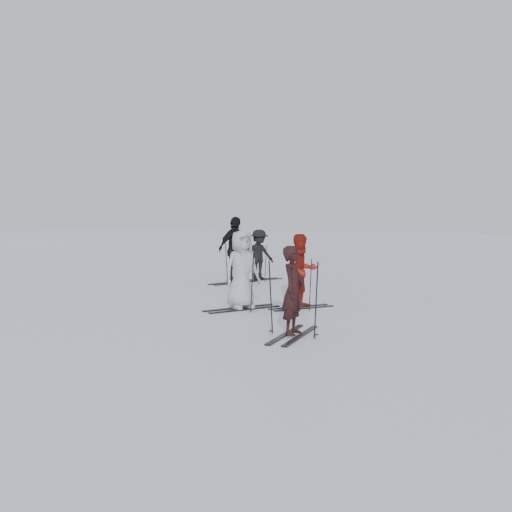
{
  "coord_description": "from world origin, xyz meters",
  "views": [
    {
      "loc": [
        7.02,
        -11.96,
        2.03
      ],
      "look_at": [
        0.0,
        1.0,
        1.0
      ],
      "focal_mm": 40.0,
      "sensor_mm": 36.0,
      "label": 1
    }
  ],
  "objects": [
    {
      "name": "skis_uphill_left",
      "position": [
        -1.76,
        2.9,
        0.67
      ],
      "size": [
        2.05,
        1.54,
        1.33
      ],
      "primitive_type": null,
      "rotation": [
        0.0,
        0.0,
        1.22
      ],
      "color": "black",
      "rests_on": "ground"
    },
    {
      "name": "skier_grey",
      "position": [
        0.87,
        -1.25,
        0.85
      ],
      "size": [
        0.87,
        0.98,
        1.7
      ],
      "primitive_type": "imported",
      "rotation": [
        0.0,
        0.0,
        1.08
      ],
      "color": "#A2A7AB",
      "rests_on": "ground"
    },
    {
      "name": "skis_near_dark",
      "position": [
        3.02,
        -3.25,
        0.66
      ],
      "size": [
        1.91,
        1.16,
        1.32
      ],
      "primitive_type": null,
      "rotation": [
        0.0,
        0.0,
        1.68
      ],
      "color": "black",
      "rests_on": "ground"
    },
    {
      "name": "skier_near_dark",
      "position": [
        3.02,
        -3.25,
        0.75
      ],
      "size": [
        0.42,
        0.59,
        1.51
      ],
      "primitive_type": "imported",
      "rotation": [
        0.0,
        0.0,
        1.68
      ],
      "color": "black",
      "rests_on": "ground"
    },
    {
      "name": "skis_uphill_far",
      "position": [
        -1.5,
        3.97,
        0.6
      ],
      "size": [
        1.86,
        1.54,
        1.2
      ],
      "primitive_type": null,
      "rotation": [
        0.0,
        0.0,
        1.09
      ],
      "color": "black",
      "rests_on": "ground"
    },
    {
      "name": "skier_red",
      "position": [
        1.95,
        -0.49,
        0.81
      ],
      "size": [
        0.94,
        0.99,
        1.61
      ],
      "primitive_type": "imported",
      "rotation": [
        0.0,
        0.0,
        0.99
      ],
      "color": "maroon",
      "rests_on": "ground"
    },
    {
      "name": "ground",
      "position": [
        0.0,
        0.0,
        0.0
      ],
      "size": [
        120.0,
        120.0,
        0.0
      ],
      "primitive_type": "plane",
      "color": "silver",
      "rests_on": "ground"
    },
    {
      "name": "piste_marker",
      "position": [
        -4.85,
        8.33,
        0.86
      ],
      "size": [
        0.05,
        0.05,
        1.73
      ],
      "primitive_type": "cylinder",
      "rotation": [
        0.0,
        0.0,
        -0.41
      ],
      "color": "black",
      "rests_on": "ground"
    },
    {
      "name": "skis_grey",
      "position": [
        0.87,
        -1.25,
        0.67
      ],
      "size": [
        2.07,
        1.72,
        1.34
      ],
      "primitive_type": null,
      "rotation": [
        0.0,
        0.0,
        1.08
      ],
      "color": "black",
      "rests_on": "ground"
    },
    {
      "name": "skis_red",
      "position": [
        1.95,
        -0.49,
        0.58
      ],
      "size": [
        1.78,
        1.56,
        1.15
      ],
      "primitive_type": null,
      "rotation": [
        0.0,
        0.0,
        0.99
      ],
      "color": "black",
      "rests_on": "ground"
    },
    {
      "name": "skier_uphill_left",
      "position": [
        -1.76,
        2.9,
        1.0
      ],
      "size": [
        0.86,
        1.26,
        1.99
      ],
      "primitive_type": "imported",
      "rotation": [
        0.0,
        0.0,
        1.22
      ],
      "color": "black",
      "rests_on": "ground"
    },
    {
      "name": "skier_uphill_far",
      "position": [
        -1.5,
        3.97,
        0.79
      ],
      "size": [
        1.0,
        1.18,
        1.58
      ],
      "primitive_type": "imported",
      "rotation": [
        0.0,
        0.0,
        1.09
      ],
      "color": "black",
      "rests_on": "ground"
    }
  ]
}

